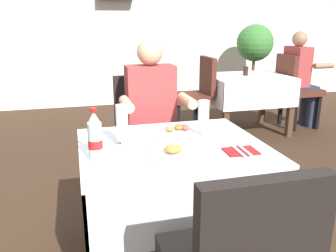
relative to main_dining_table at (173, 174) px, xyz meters
The scene contains 16 objects.
back_wall 4.37m from the main_dining_table, 91.68° to the left, with size 11.00×0.12×3.13m, color silver.
main_dining_table is the anchor object (origin of this frame).
chair_far_diner_seat 0.83m from the main_dining_table, 90.00° to the left, with size 0.44×0.50×0.97m.
seated_diner_far 0.74m from the main_dining_table, 86.59° to the left, with size 0.50×0.46×1.26m.
plate_near_camera 0.25m from the main_dining_table, 102.52° to the right, with size 0.25×0.25×0.06m.
plate_far_diner 0.29m from the main_dining_table, 70.02° to the left, with size 0.25×0.25×0.05m.
beer_glass_left 0.40m from the main_dining_table, 166.73° to the left, with size 0.07×0.07×0.23m.
beer_glass_middle 0.37m from the main_dining_table, 25.12° to the left, with size 0.07×0.07×0.22m.
cola_bottle_primary 0.53m from the main_dining_table, 163.82° to the right, with size 0.07×0.07×0.27m.
napkin_cutlery_set 0.41m from the main_dining_table, 31.87° to the right, with size 0.17×0.19×0.01m.
background_dining_table 2.74m from the main_dining_table, 54.25° to the left, with size 0.98×0.79×0.73m.
background_chair_left 2.40m from the main_dining_table, 67.90° to the left, with size 0.50×0.44×0.97m.
background_chair_right 3.19m from the main_dining_table, 44.05° to the left, with size 0.50×0.44×0.97m.
background_patron 3.23m from the main_dining_table, 43.45° to the left, with size 0.46×0.50×1.26m.
background_table_tumbler 2.75m from the main_dining_table, 54.93° to the left, with size 0.06×0.06×0.11m, color black.
potted_plant_corner 4.35m from the main_dining_table, 56.18° to the left, with size 0.60×0.60×1.34m.
Camera 1 is at (-0.37, -1.69, 1.38)m, focal length 37.56 mm.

